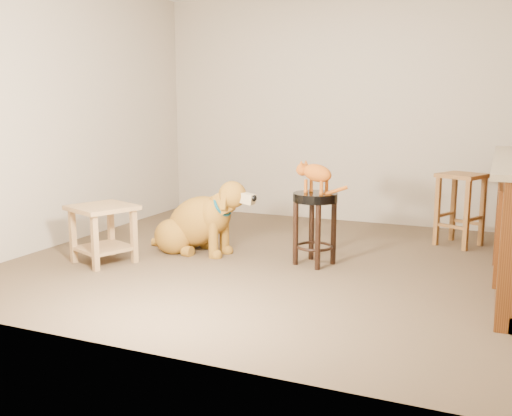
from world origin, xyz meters
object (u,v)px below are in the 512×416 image
at_px(wood_stool, 460,208).
at_px(side_table, 103,225).
at_px(padded_stool, 315,214).
at_px(golden_retriever, 198,223).
at_px(tabby_kitten, 315,174).

xyz_separation_m(wood_stool, side_table, (-2.74, -1.84, -0.03)).
height_order(padded_stool, side_table, padded_stool).
bearing_deg(side_table, golden_retriever, 47.38).
bearing_deg(wood_stool, golden_retriever, -150.68).
bearing_deg(wood_stool, tabby_kitten, -132.55).
distance_m(side_table, tabby_kitten, 1.84).
xyz_separation_m(padded_stool, golden_retriever, (-1.10, -0.03, -0.16)).
height_order(padded_stool, tabby_kitten, tabby_kitten).
relative_size(padded_stool, side_table, 0.98).
bearing_deg(padded_stool, tabby_kitten, 156.20).
bearing_deg(golden_retriever, side_table, -127.01).
bearing_deg(side_table, wood_stool, 33.87).
xyz_separation_m(padded_stool, tabby_kitten, (-0.01, 0.00, 0.34)).
bearing_deg(tabby_kitten, side_table, -140.22).
height_order(golden_retriever, tabby_kitten, tabby_kitten).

